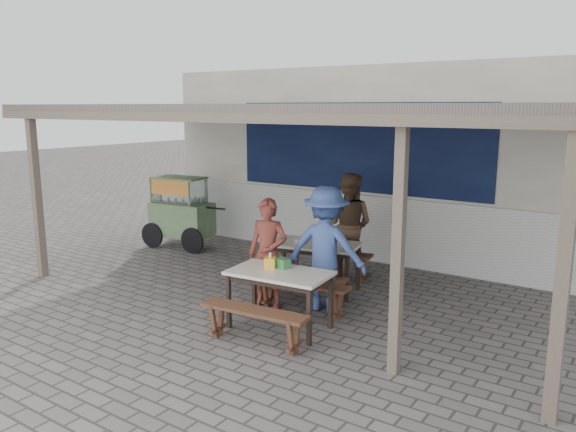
{
  "coord_description": "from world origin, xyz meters",
  "views": [
    {
      "loc": [
        4.56,
        -6.11,
        2.78
      ],
      "look_at": [
        -0.25,
        0.9,
        1.12
      ],
      "focal_mm": 35.0,
      "sensor_mm": 36.0,
      "label": 1
    }
  ],
  "objects_px": {
    "bench_right_wall": "(302,290)",
    "condiment_jar": "(341,238)",
    "table_left": "(314,248)",
    "vendor_cart": "(181,209)",
    "bench_left_street": "(297,282)",
    "patron_wall_side": "(348,225)",
    "patron_right_table": "(326,248)",
    "patron_street_side": "(268,254)",
    "condiment_bowl": "(300,240)",
    "bench_right_street": "(254,319)",
    "donation_box": "(282,263)",
    "table_right": "(280,278)",
    "bench_left_wall": "(328,258)",
    "tissue_box": "(270,263)"
  },
  "relations": [
    {
      "from": "bench_left_wall",
      "to": "table_right",
      "type": "bearing_deg",
      "value": -87.07
    },
    {
      "from": "bench_left_street",
      "to": "table_right",
      "type": "xyz_separation_m",
      "value": [
        0.3,
        -0.83,
        0.33
      ]
    },
    {
      "from": "condiment_bowl",
      "to": "bench_right_street",
      "type": "bearing_deg",
      "value": -70.81
    },
    {
      "from": "vendor_cart",
      "to": "donation_box",
      "type": "height_order",
      "value": "vendor_cart"
    },
    {
      "from": "bench_right_wall",
      "to": "donation_box",
      "type": "relative_size",
      "value": 7.31
    },
    {
      "from": "condiment_jar",
      "to": "patron_wall_side",
      "type": "bearing_deg",
      "value": 109.2
    },
    {
      "from": "patron_right_table",
      "to": "tissue_box",
      "type": "distance_m",
      "value": 0.93
    },
    {
      "from": "vendor_cart",
      "to": "patron_right_table",
      "type": "xyz_separation_m",
      "value": [
        4.18,
        -1.39,
        0.1
      ]
    },
    {
      "from": "bench_right_street",
      "to": "patron_street_side",
      "type": "height_order",
      "value": "patron_street_side"
    },
    {
      "from": "bench_left_wall",
      "to": "patron_street_side",
      "type": "height_order",
      "value": "patron_street_side"
    },
    {
      "from": "patron_street_side",
      "to": "patron_wall_side",
      "type": "bearing_deg",
      "value": 71.84
    },
    {
      "from": "vendor_cart",
      "to": "condiment_jar",
      "type": "height_order",
      "value": "vendor_cart"
    },
    {
      "from": "bench_right_wall",
      "to": "tissue_box",
      "type": "distance_m",
      "value": 0.74
    },
    {
      "from": "table_left",
      "to": "bench_left_street",
      "type": "xyz_separation_m",
      "value": [
        0.14,
        -0.68,
        -0.33
      ]
    },
    {
      "from": "bench_right_wall",
      "to": "donation_box",
      "type": "height_order",
      "value": "donation_box"
    },
    {
      "from": "patron_right_table",
      "to": "donation_box",
      "type": "height_order",
      "value": "patron_right_table"
    },
    {
      "from": "table_right",
      "to": "patron_wall_side",
      "type": "height_order",
      "value": "patron_wall_side"
    },
    {
      "from": "table_left",
      "to": "bench_left_street",
      "type": "distance_m",
      "value": 0.77
    },
    {
      "from": "table_right",
      "to": "table_left",
      "type": "bearing_deg",
      "value": 100.62
    },
    {
      "from": "condiment_bowl",
      "to": "bench_right_wall",
      "type": "bearing_deg",
      "value": -55.26
    },
    {
      "from": "patron_wall_side",
      "to": "condiment_jar",
      "type": "bearing_deg",
      "value": 102.9
    },
    {
      "from": "tissue_box",
      "to": "bench_right_street",
      "type": "bearing_deg",
      "value": -69.56
    },
    {
      "from": "bench_left_street",
      "to": "table_right",
      "type": "height_order",
      "value": "table_right"
    },
    {
      "from": "bench_left_wall",
      "to": "table_right",
      "type": "relative_size",
      "value": 1.12
    },
    {
      "from": "bench_right_wall",
      "to": "condiment_jar",
      "type": "distance_m",
      "value": 1.31
    },
    {
      "from": "table_left",
      "to": "condiment_jar",
      "type": "distance_m",
      "value": 0.45
    },
    {
      "from": "table_left",
      "to": "vendor_cart",
      "type": "relative_size",
      "value": 0.85
    },
    {
      "from": "table_left",
      "to": "patron_wall_side",
      "type": "bearing_deg",
      "value": 74.74
    },
    {
      "from": "donation_box",
      "to": "condiment_bowl",
      "type": "xyz_separation_m",
      "value": [
        -0.6,
        1.33,
        -0.04
      ]
    },
    {
      "from": "bench_left_street",
      "to": "vendor_cart",
      "type": "relative_size",
      "value": 0.86
    },
    {
      "from": "bench_left_wall",
      "to": "vendor_cart",
      "type": "xyz_separation_m",
      "value": [
        -3.48,
        0.14,
        0.43
      ]
    },
    {
      "from": "patron_right_table",
      "to": "donation_box",
      "type": "relative_size",
      "value": 9.14
    },
    {
      "from": "bench_left_street",
      "to": "tissue_box",
      "type": "xyz_separation_m",
      "value": [
        0.11,
        -0.78,
        0.48
      ]
    },
    {
      "from": "bench_right_street",
      "to": "table_right",
      "type": "bearing_deg",
      "value": 90.0
    },
    {
      "from": "table_left",
      "to": "patron_street_side",
      "type": "distance_m",
      "value": 1.01
    },
    {
      "from": "bench_left_street",
      "to": "bench_right_street",
      "type": "distance_m",
      "value": 1.48
    },
    {
      "from": "bench_right_street",
      "to": "bench_right_wall",
      "type": "relative_size",
      "value": 1.0
    },
    {
      "from": "bench_right_street",
      "to": "vendor_cart",
      "type": "bearing_deg",
      "value": 139.0
    },
    {
      "from": "condiment_jar",
      "to": "vendor_cart",
      "type": "bearing_deg",
      "value": 172.63
    },
    {
      "from": "table_left",
      "to": "bench_left_street",
      "type": "height_order",
      "value": "table_left"
    },
    {
      "from": "donation_box",
      "to": "condiment_jar",
      "type": "height_order",
      "value": "donation_box"
    },
    {
      "from": "table_left",
      "to": "vendor_cart",
      "type": "xyz_separation_m",
      "value": [
        -3.62,
        0.82,
        0.1
      ]
    },
    {
      "from": "vendor_cart",
      "to": "patron_street_side",
      "type": "xyz_separation_m",
      "value": [
        3.5,
        -1.81,
        0.01
      ]
    },
    {
      "from": "bench_left_street",
      "to": "bench_left_wall",
      "type": "height_order",
      "value": "same"
    },
    {
      "from": "condiment_jar",
      "to": "donation_box",
      "type": "bearing_deg",
      "value": -87.12
    },
    {
      "from": "bench_left_wall",
      "to": "patron_wall_side",
      "type": "bearing_deg",
      "value": 45.3
    },
    {
      "from": "tissue_box",
      "to": "donation_box",
      "type": "distance_m",
      "value": 0.15
    },
    {
      "from": "bench_left_street",
      "to": "patron_wall_side",
      "type": "distance_m",
      "value": 1.75
    },
    {
      "from": "bench_right_street",
      "to": "patron_wall_side",
      "type": "bearing_deg",
      "value": 92.52
    },
    {
      "from": "patron_street_side",
      "to": "patron_right_table",
      "type": "distance_m",
      "value": 0.81
    }
  ]
}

